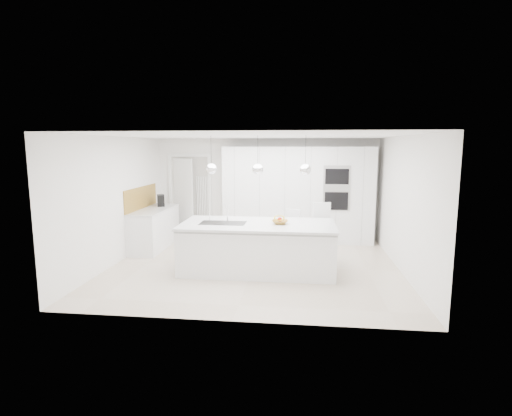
# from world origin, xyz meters

# --- Properties ---
(floor) EXTENTS (5.50, 5.50, 0.00)m
(floor) POSITION_xyz_m (0.00, 0.00, 0.00)
(floor) COLOR beige
(floor) RESTS_ON ground
(wall_back) EXTENTS (5.50, 0.00, 5.50)m
(wall_back) POSITION_xyz_m (0.00, 2.50, 1.25)
(wall_back) COLOR white
(wall_back) RESTS_ON ground
(wall_left) EXTENTS (0.00, 5.00, 5.00)m
(wall_left) POSITION_xyz_m (-2.75, 0.00, 1.25)
(wall_left) COLOR white
(wall_left) RESTS_ON ground
(ceiling) EXTENTS (5.50, 5.50, 0.00)m
(ceiling) POSITION_xyz_m (0.00, 0.00, 2.50)
(ceiling) COLOR white
(ceiling) RESTS_ON wall_back
(tall_cabinets) EXTENTS (3.60, 0.60, 2.30)m
(tall_cabinets) POSITION_xyz_m (0.80, 2.20, 1.15)
(tall_cabinets) COLOR white
(tall_cabinets) RESTS_ON floor
(oven_stack) EXTENTS (0.62, 0.04, 1.05)m
(oven_stack) POSITION_xyz_m (1.70, 1.89, 1.35)
(oven_stack) COLOR #A5A5A8
(oven_stack) RESTS_ON tall_cabinets
(doorway_frame) EXTENTS (1.11, 0.08, 2.13)m
(doorway_frame) POSITION_xyz_m (-1.95, 2.47, 1.02)
(doorway_frame) COLOR white
(doorway_frame) RESTS_ON floor
(hallway_door) EXTENTS (0.76, 0.38, 2.00)m
(hallway_door) POSITION_xyz_m (-2.20, 2.42, 1.00)
(hallway_door) COLOR white
(hallway_door) RESTS_ON floor
(radiator) EXTENTS (0.32, 0.04, 1.40)m
(radiator) POSITION_xyz_m (-1.63, 2.46, 0.85)
(radiator) COLOR white
(radiator) RESTS_ON floor
(left_base_cabinets) EXTENTS (0.60, 1.80, 0.86)m
(left_base_cabinets) POSITION_xyz_m (-2.45, 1.20, 0.43)
(left_base_cabinets) COLOR white
(left_base_cabinets) RESTS_ON floor
(left_worktop) EXTENTS (0.62, 1.82, 0.04)m
(left_worktop) POSITION_xyz_m (-2.45, 1.20, 0.88)
(left_worktop) COLOR silver
(left_worktop) RESTS_ON left_base_cabinets
(oak_backsplash) EXTENTS (0.02, 1.80, 0.50)m
(oak_backsplash) POSITION_xyz_m (-2.74, 1.20, 1.15)
(oak_backsplash) COLOR #A77E33
(oak_backsplash) RESTS_ON wall_left
(island_base) EXTENTS (2.80, 1.20, 0.86)m
(island_base) POSITION_xyz_m (0.10, -0.30, 0.43)
(island_base) COLOR white
(island_base) RESTS_ON floor
(island_worktop) EXTENTS (2.84, 1.40, 0.04)m
(island_worktop) POSITION_xyz_m (0.10, -0.25, 0.88)
(island_worktop) COLOR silver
(island_worktop) RESTS_ON island_base
(island_sink) EXTENTS (0.84, 0.44, 0.18)m
(island_sink) POSITION_xyz_m (-0.55, -0.30, 0.82)
(island_sink) COLOR #3F3F42
(island_sink) RESTS_ON island_worktop
(island_tap) EXTENTS (0.02, 0.02, 0.30)m
(island_tap) POSITION_xyz_m (-0.50, -0.10, 1.05)
(island_tap) COLOR white
(island_tap) RESTS_ON island_worktop
(pendant_left) EXTENTS (0.20, 0.20, 0.20)m
(pendant_left) POSITION_xyz_m (-0.75, -0.30, 1.90)
(pendant_left) COLOR white
(pendant_left) RESTS_ON ceiling
(pendant_mid) EXTENTS (0.20, 0.20, 0.20)m
(pendant_mid) POSITION_xyz_m (0.10, -0.30, 1.90)
(pendant_mid) COLOR white
(pendant_mid) RESTS_ON ceiling
(pendant_right) EXTENTS (0.20, 0.20, 0.20)m
(pendant_right) POSITION_xyz_m (0.95, -0.30, 1.90)
(pendant_right) COLOR white
(pendant_right) RESTS_ON ceiling
(fruit_bowl) EXTENTS (0.30, 0.30, 0.07)m
(fruit_bowl) POSITION_xyz_m (0.51, -0.27, 0.94)
(fruit_bowl) COLOR #A77E33
(fruit_bowl) RESTS_ON island_worktop
(espresso_machine) EXTENTS (0.25, 0.30, 0.27)m
(espresso_machine) POSITION_xyz_m (-2.43, 1.62, 1.04)
(espresso_machine) COLOR black
(espresso_machine) RESTS_ON left_worktop
(bar_stool_left) EXTENTS (0.46, 0.54, 1.00)m
(bar_stool_left) POSITION_xyz_m (0.73, 0.64, 0.50)
(bar_stool_left) COLOR white
(bar_stool_left) RESTS_ON floor
(bar_stool_right) EXTENTS (0.53, 0.63, 1.17)m
(bar_stool_right) POSITION_xyz_m (1.31, 0.49, 0.59)
(bar_stool_right) COLOR white
(bar_stool_right) RESTS_ON floor
(apple_a) EXTENTS (0.09, 0.09, 0.09)m
(apple_a) POSITION_xyz_m (0.50, -0.22, 0.97)
(apple_a) COLOR red
(apple_a) RESTS_ON fruit_bowl
(apple_b) EXTENTS (0.07, 0.07, 0.07)m
(apple_b) POSITION_xyz_m (0.51, -0.22, 0.97)
(apple_b) COLOR red
(apple_b) RESTS_ON fruit_bowl
(banana_bunch) EXTENTS (0.24, 0.17, 0.21)m
(banana_bunch) POSITION_xyz_m (0.49, -0.30, 1.02)
(banana_bunch) COLOR yellow
(banana_bunch) RESTS_ON fruit_bowl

